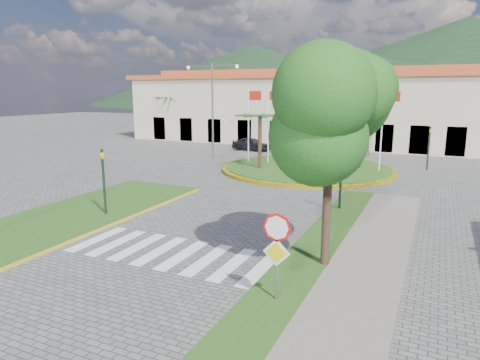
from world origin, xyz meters
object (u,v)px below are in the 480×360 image
at_px(deciduous_tree, 331,111).
at_px(car_dark_b, 435,146).
at_px(white_van, 258,137).
at_px(roundabout_island, 308,168).
at_px(stop_sign, 277,244).
at_px(car_dark_a, 251,144).

distance_m(deciduous_tree, car_dark_b, 31.65).
height_order(deciduous_tree, white_van, deciduous_tree).
bearing_deg(car_dark_b, white_van, 77.67).
height_order(roundabout_island, stop_sign, roundabout_island).
xyz_separation_m(roundabout_island, white_van, (-10.12, 14.69, 0.39)).
bearing_deg(roundabout_island, stop_sign, -76.27).
bearing_deg(white_van, roundabout_island, -151.10).
bearing_deg(deciduous_tree, car_dark_b, 84.72).
height_order(roundabout_island, deciduous_tree, deciduous_tree).
bearing_deg(roundabout_island, car_dark_b, 59.45).
relative_size(deciduous_tree, white_van, 1.67).
xyz_separation_m(white_van, car_dark_b, (18.50, -0.50, 0.09)).
bearing_deg(stop_sign, deciduous_tree, 78.82).
bearing_deg(roundabout_island, white_van, 124.56).
relative_size(roundabout_island, car_dark_a, 3.33).
bearing_deg(stop_sign, roundabout_island, 103.73).
height_order(stop_sign, car_dark_b, stop_sign).
bearing_deg(deciduous_tree, stop_sign, -101.18).
bearing_deg(car_dark_b, deciduous_tree, 163.93).
distance_m(roundabout_island, stop_sign, 20.69).
relative_size(roundabout_island, stop_sign, 4.79).
bearing_deg(car_dark_a, white_van, 22.75).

